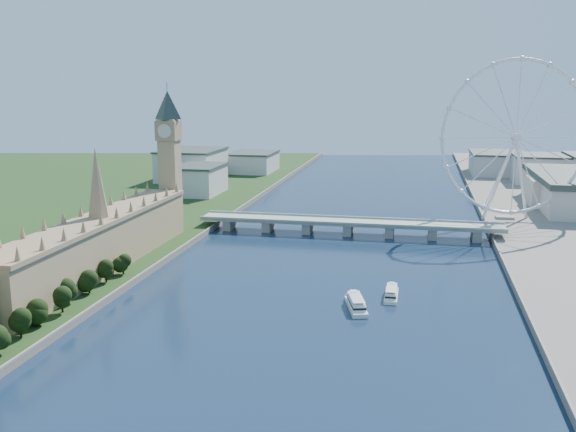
# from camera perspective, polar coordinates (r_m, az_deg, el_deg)

# --- Properties ---
(tree_row) EXTENTS (8.78, 200.78, 22.07)m
(tree_row) POSITION_cam_1_polar(r_m,az_deg,el_deg) (291.75, -23.19, -8.85)
(tree_row) COLOR black
(tree_row) RESTS_ON ground
(parliament_range) EXTENTS (24.00, 200.00, 70.00)m
(parliament_range) POSITION_cam_1_polar(r_m,az_deg,el_deg) (381.71, -16.34, -2.29)
(parliament_range) COLOR tan
(parliament_range) RESTS_ON ground
(big_ben) EXTENTS (20.02, 20.02, 110.00)m
(big_ben) POSITION_cam_1_polar(r_m,az_deg,el_deg) (470.93, -10.54, 6.47)
(big_ben) COLOR tan
(big_ben) RESTS_ON ground
(westminster_bridge) EXTENTS (220.00, 22.00, 9.50)m
(westminster_bridge) POSITION_cam_1_polar(r_m,az_deg,el_deg) (470.05, 5.40, -0.79)
(westminster_bridge) COLOR gray
(westminster_bridge) RESTS_ON ground
(london_eye) EXTENTS (113.60, 39.12, 124.30)m
(london_eye) POSITION_cam_1_polar(r_m,az_deg,el_deg) (518.22, 19.62, 6.55)
(london_eye) COLOR silver
(london_eye) RESTS_ON ground
(county_hall) EXTENTS (54.00, 144.00, 35.00)m
(county_hall) POSITION_cam_1_polar(r_m,az_deg,el_deg) (609.57, 23.37, 0.51)
(county_hall) COLOR beige
(county_hall) RESTS_ON ground
(city_skyline) EXTENTS (505.00, 280.00, 32.00)m
(city_skyline) POSITION_cam_1_polar(r_m,az_deg,el_deg) (722.44, 10.80, 4.21)
(city_skyline) COLOR beige
(city_skyline) RESTS_ON ground
(tour_boat_near) EXTENTS (15.19, 31.08, 6.66)m
(tour_boat_near) POSITION_cam_1_polar(r_m,az_deg,el_deg) (316.59, 6.07, -8.21)
(tour_boat_near) COLOR silver
(tour_boat_near) RESTS_ON ground
(tour_boat_far) EXTENTS (6.87, 26.90, 5.91)m
(tour_boat_far) POSITION_cam_1_polar(r_m,az_deg,el_deg) (334.95, 9.16, -7.17)
(tour_boat_far) COLOR silver
(tour_boat_far) RESTS_ON ground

